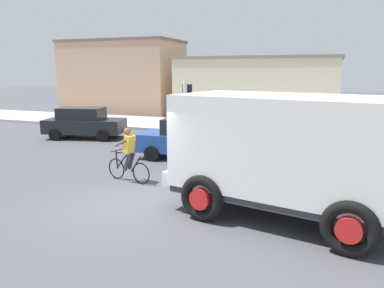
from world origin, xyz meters
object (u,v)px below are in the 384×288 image
(cyclist, at_px, (128,155))
(car_white_mid, at_px, (355,142))
(car_red_near, at_px, (189,138))
(truck_foreground, at_px, (288,149))
(traffic_light_pole, at_px, (186,117))
(car_far_side, at_px, (84,123))

(cyclist, bearing_deg, car_white_mid, 37.34)
(cyclist, height_order, car_red_near, cyclist)
(truck_foreground, height_order, cyclist, truck_foreground)
(traffic_light_pole, xyz_separation_m, car_white_mid, (5.11, 4.53, -1.25))
(cyclist, height_order, car_white_mid, cyclist)
(truck_foreground, distance_m, car_red_near, 6.58)
(car_red_near, relative_size, car_white_mid, 0.97)
(truck_foreground, relative_size, car_far_side, 1.35)
(car_white_mid, distance_m, car_far_side, 12.91)
(traffic_light_pole, distance_m, car_far_side, 9.52)
(car_white_mid, bearing_deg, cyclist, -142.66)
(cyclist, distance_m, car_red_near, 3.71)
(cyclist, relative_size, car_red_near, 0.42)
(car_far_side, bearing_deg, car_white_mid, -3.60)
(truck_foreground, relative_size, car_red_near, 1.40)
(truck_foreground, xyz_separation_m, cyclist, (-4.99, 1.24, -0.80))
(traffic_light_pole, relative_size, car_red_near, 0.77)
(car_far_side, bearing_deg, traffic_light_pole, -34.48)
(truck_foreground, bearing_deg, car_white_mid, 74.25)
(cyclist, relative_size, car_far_side, 0.40)
(traffic_light_pole, xyz_separation_m, car_red_near, (-1.04, 2.99, -1.25))
(car_red_near, bearing_deg, traffic_light_pole, -70.89)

